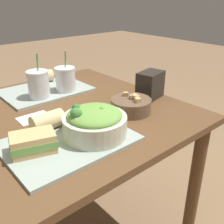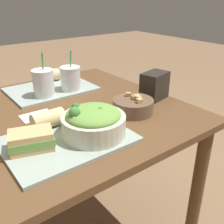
# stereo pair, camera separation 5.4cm
# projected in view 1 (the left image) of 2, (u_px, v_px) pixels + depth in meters

# --- Properties ---
(dining_table) EXTENTS (1.23, 0.99, 0.75)m
(dining_table) POSITION_uv_depth(u_px,v_px,m) (40.00, 139.00, 1.12)
(dining_table) COLOR brown
(dining_table) RESTS_ON ground_plane
(tray_near) EXTENTS (0.43, 0.31, 0.01)m
(tray_near) POSITION_uv_depth(u_px,v_px,m) (68.00, 142.00, 0.90)
(tray_near) COLOR #99A89E
(tray_near) RESTS_ON dining_table
(tray_far) EXTENTS (0.43, 0.31, 0.01)m
(tray_far) POSITION_uv_depth(u_px,v_px,m) (45.00, 90.00, 1.37)
(tray_far) COLOR #99A89E
(tray_far) RESTS_ON dining_table
(salad_bowl) EXTENTS (0.23, 0.23, 0.12)m
(salad_bowl) POSITION_uv_depth(u_px,v_px,m) (94.00, 122.00, 0.91)
(salad_bowl) COLOR beige
(salad_bowl) RESTS_ON tray_near
(soup_bowl) EXTENTS (0.17, 0.17, 0.08)m
(soup_bowl) POSITION_uv_depth(u_px,v_px,m) (131.00, 105.00, 1.13)
(soup_bowl) COLOR brown
(soup_bowl) RESTS_ON dining_table
(sandwich_near) EXTENTS (0.16, 0.13, 0.06)m
(sandwich_near) POSITION_uv_depth(u_px,v_px,m) (33.00, 143.00, 0.82)
(sandwich_near) COLOR tan
(sandwich_near) RESTS_ON tray_near
(baguette_near) EXTENTS (0.12, 0.07, 0.07)m
(baguette_near) POSITION_uv_depth(u_px,v_px,m) (48.00, 121.00, 0.96)
(baguette_near) COLOR #DBBC84
(baguette_near) RESTS_ON tray_near
(baguette_far) EXTENTS (0.12, 0.08, 0.07)m
(baguette_far) POSITION_uv_depth(u_px,v_px,m) (43.00, 76.00, 1.47)
(baguette_far) COLOR #DBBC84
(baguette_far) RESTS_ON tray_far
(drink_cup_dark) EXTENTS (0.10, 0.10, 0.21)m
(drink_cup_dark) POSITION_uv_depth(u_px,v_px,m) (39.00, 85.00, 1.24)
(drink_cup_dark) COLOR silver
(drink_cup_dark) RESTS_ON tray_far
(drink_cup_red) EXTENTS (0.10, 0.10, 0.20)m
(drink_cup_red) POSITION_uv_depth(u_px,v_px,m) (66.00, 80.00, 1.33)
(drink_cup_red) COLOR silver
(drink_cup_red) RESTS_ON tray_far
(chip_bag) EXTENTS (0.15, 0.12, 0.13)m
(chip_bag) POSITION_uv_depth(u_px,v_px,m) (150.00, 85.00, 1.27)
(chip_bag) COLOR #28231E
(chip_bag) RESTS_ON dining_table
(napkin_folded) EXTENTS (0.13, 0.09, 0.00)m
(napkin_folded) POSITION_uv_depth(u_px,v_px,m) (34.00, 118.00, 1.08)
(napkin_folded) COLOR white
(napkin_folded) RESTS_ON dining_table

